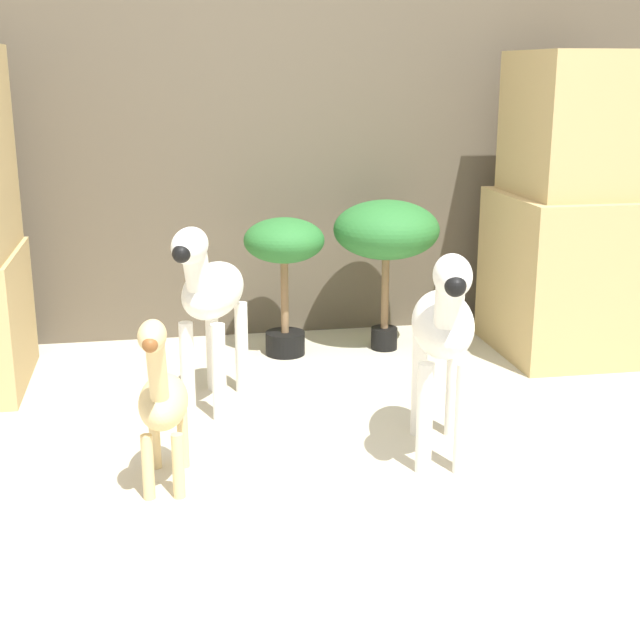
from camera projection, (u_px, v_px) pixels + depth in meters
ground_plane at (333, 505)px, 2.45m from camera, size 14.00×14.00×0.00m
wall_back at (255, 82)px, 3.78m from camera, size 6.40×0.08×2.20m
rock_pillar_right at (576, 218)px, 3.64m from camera, size 0.59×0.63×1.22m
zebra_right at (444, 329)px, 2.63m from camera, size 0.27×0.55×0.68m
zebra_left at (210, 294)px, 3.04m from camera, size 0.33×0.54×0.68m
giraffe_figurine at (162, 398)px, 2.48m from camera, size 0.17×0.42×0.54m
potted_palm_front at (386, 233)px, 3.68m from camera, size 0.44×0.44×0.64m
potted_palm_back at (284, 253)px, 3.62m from camera, size 0.33×0.33×0.58m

